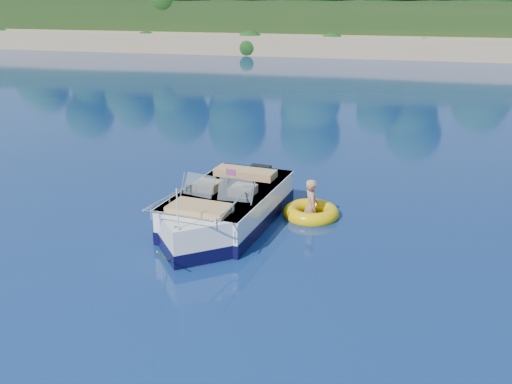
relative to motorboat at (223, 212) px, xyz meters
The scene contains 5 objects.
ground 2.04m from the motorboat, 141.03° to the right, with size 160.00×160.00×0.00m, color #0A1B49.
shoreline 62.53m from the motorboat, 91.43° to the left, with size 170.00×59.00×6.00m.
motorboat is the anchor object (origin of this frame).
tow_tube 2.16m from the motorboat, 30.01° to the left, with size 1.76×1.76×0.35m.
boy 2.17m from the motorboat, 30.68° to the left, with size 0.53×0.35×1.44m, color tan.
Camera 1 is at (5.04, -10.21, 5.17)m, focal length 40.00 mm.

